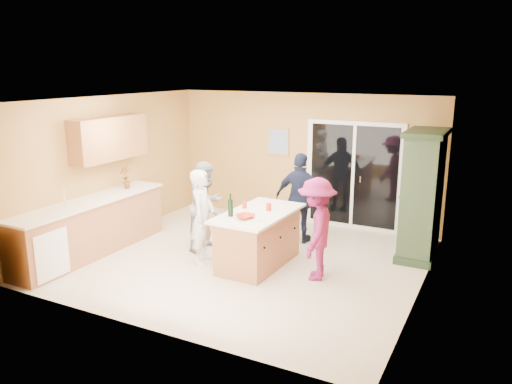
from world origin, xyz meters
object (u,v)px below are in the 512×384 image
at_px(woman_white, 203,217).
at_px(woman_magenta, 316,229).
at_px(green_hutch, 422,197).
at_px(woman_grey, 207,206).
at_px(woman_navy, 301,198).
at_px(kitchen_island, 258,240).

distance_m(woman_white, woman_magenta, 1.85).
xyz_separation_m(green_hutch, woman_magenta, (-1.22, -1.62, -0.26)).
height_order(woman_grey, woman_magenta, woman_grey).
bearing_deg(woman_grey, woman_magenta, -94.57).
bearing_deg(woman_magenta, woman_navy, -162.17).
xyz_separation_m(kitchen_island, green_hutch, (2.21, 1.54, 0.62)).
bearing_deg(woman_magenta, woman_grey, -111.54).
distance_m(woman_navy, woman_magenta, 1.61).
xyz_separation_m(woman_grey, woman_navy, (1.31, 1.05, 0.04)).
bearing_deg(green_hutch, woman_grey, -159.07).
distance_m(green_hutch, woman_grey, 3.59).
relative_size(green_hutch, woman_magenta, 1.38).
relative_size(kitchen_island, woman_navy, 1.05).
xyz_separation_m(woman_white, woman_grey, (-0.28, 0.57, 0.01)).
bearing_deg(woman_navy, woman_grey, 39.73).
bearing_deg(green_hutch, woman_magenta, -127.10).
bearing_deg(kitchen_island, woman_navy, 84.44).
relative_size(woman_grey, woman_magenta, 1.00).
bearing_deg(green_hutch, woman_navy, -173.71).
distance_m(kitchen_island, woman_grey, 1.21).
bearing_deg(woman_grey, woman_navy, -46.67).
xyz_separation_m(woman_grey, woman_magenta, (2.12, -0.34, -0.00)).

